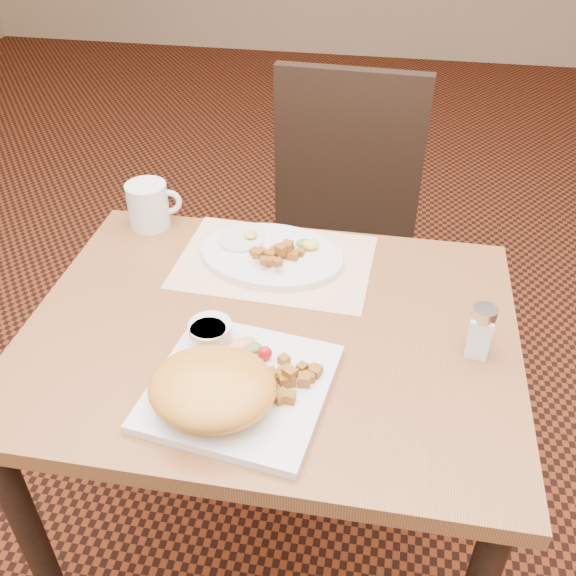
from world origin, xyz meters
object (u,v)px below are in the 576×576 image
at_px(chair_far, 339,233).
at_px(salt_shaker, 480,331).
at_px(plate_oval, 271,256).
at_px(table, 271,369).
at_px(coffee_mug, 149,205).
at_px(plate_square, 240,387).

bearing_deg(chair_far, salt_shaker, 117.22).
distance_m(plate_oval, salt_shaker, 0.46).
xyz_separation_m(table, plate_oval, (-0.04, 0.21, 0.12)).
height_order(salt_shaker, coffee_mug, coffee_mug).
height_order(plate_oval, coffee_mug, coffee_mug).
relative_size(table, plate_oval, 2.96).
bearing_deg(salt_shaker, plate_square, -157.46).
height_order(table, coffee_mug, coffee_mug).
bearing_deg(plate_oval, table, -79.42).
xyz_separation_m(chair_far, plate_square, (-0.08, -0.84, 0.22)).
bearing_deg(table, plate_oval, 100.58).
xyz_separation_m(table, plate_square, (-0.02, -0.16, 0.12)).
distance_m(table, plate_square, 0.20).
relative_size(plate_oval, salt_shaker, 3.05).
distance_m(table, coffee_mug, 0.48).
relative_size(chair_far, plate_square, 3.46).
xyz_separation_m(plate_oval, coffee_mug, (-0.30, 0.09, 0.04)).
distance_m(chair_far, plate_oval, 0.52).
height_order(chair_far, salt_shaker, chair_far).
bearing_deg(plate_square, coffee_mug, 124.32).
bearing_deg(table, chair_far, 84.84).
distance_m(salt_shaker, coffee_mug, 0.77).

